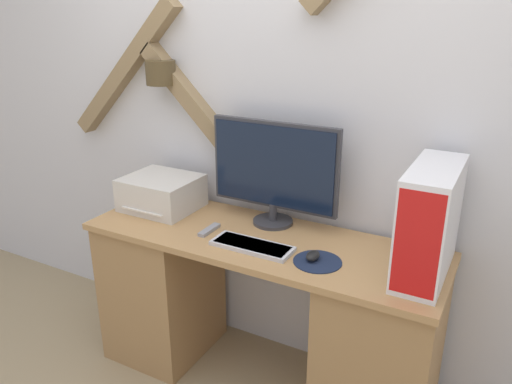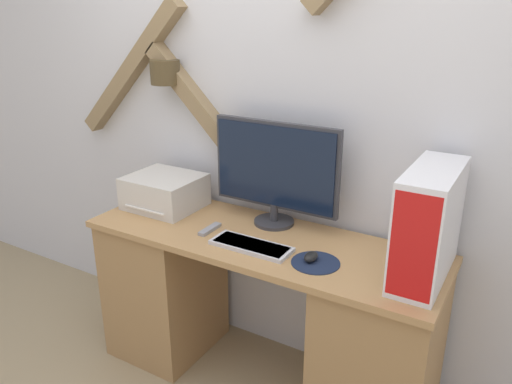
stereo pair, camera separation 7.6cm
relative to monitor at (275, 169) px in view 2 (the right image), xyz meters
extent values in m
cube|color=silver|center=(0.02, 0.16, 0.29)|extent=(6.40, 0.05, 2.70)
cube|color=olive|center=(-0.94, 0.09, 0.39)|extent=(0.75, 0.08, 0.75)
cube|color=olive|center=(-0.52, 0.09, 0.27)|extent=(0.55, 0.08, 0.55)
cylinder|color=#4C3D23|center=(-0.67, 0.05, 0.39)|extent=(0.15, 0.15, 0.12)
cube|color=tan|center=(0.02, -0.17, -0.29)|extent=(1.65, 0.55, 0.03)
cube|color=#A4794B|center=(-0.56, -0.17, -0.68)|extent=(0.46, 0.51, 0.76)
cube|color=#A4794B|center=(0.60, -0.17, -0.68)|extent=(0.46, 0.51, 0.76)
cylinder|color=#333338|center=(0.00, 0.00, -0.26)|extent=(0.19, 0.19, 0.02)
cylinder|color=#333338|center=(0.00, 0.00, -0.21)|extent=(0.04, 0.04, 0.08)
cube|color=#333338|center=(0.00, 0.01, 0.02)|extent=(0.63, 0.03, 0.41)
cube|color=black|center=(0.00, -0.01, 0.02)|extent=(0.60, 0.01, 0.38)
cube|color=silver|center=(0.04, -0.28, -0.26)|extent=(0.36, 0.13, 0.02)
cube|color=white|center=(0.04, -0.28, -0.26)|extent=(0.33, 0.11, 0.01)
cylinder|color=#19233D|center=(0.34, -0.27, -0.27)|extent=(0.20, 0.20, 0.00)
ellipsoid|color=black|center=(0.31, -0.26, -0.25)|extent=(0.05, 0.08, 0.04)
cube|color=white|center=(0.73, -0.14, -0.05)|extent=(0.17, 0.46, 0.43)
cube|color=red|center=(0.73, -0.37, -0.05)|extent=(0.15, 0.01, 0.39)
cube|color=beige|center=(-0.59, -0.10, -0.19)|extent=(0.36, 0.32, 0.17)
cube|color=white|center=(-0.59, -0.20, -0.23)|extent=(0.25, 0.14, 0.01)
cube|color=gray|center=(-0.22, -0.23, -0.26)|extent=(0.03, 0.14, 0.02)
camera|label=1|loc=(0.98, -1.98, 0.71)|focal=35.00mm
camera|label=2|loc=(1.04, -1.94, 0.71)|focal=35.00mm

